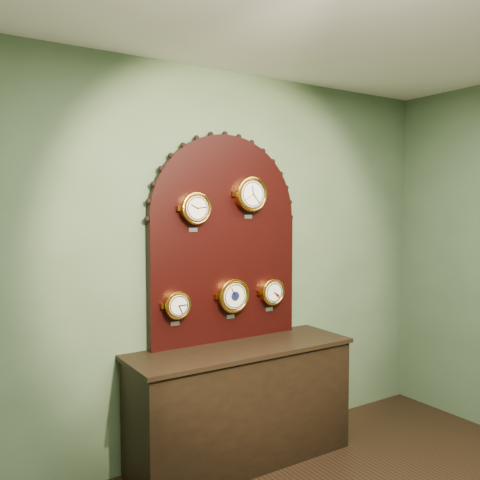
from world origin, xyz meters
TOP-DOWN VIEW (x-y plane):
  - wall_back at (0.00, 2.50)m, footprint 4.00×0.00m
  - shop_counter at (0.00, 2.23)m, footprint 1.60×0.50m
  - display_board at (0.00, 2.45)m, footprint 1.26×0.06m
  - roman_clock at (-0.28, 2.38)m, footprint 0.23×0.08m
  - arabic_clock at (0.18, 2.38)m, footprint 0.26×0.08m
  - hygrometer at (-0.42, 2.38)m, footprint 0.19×0.08m
  - barometer at (0.02, 2.38)m, footprint 0.25×0.08m
  - tide_clock at (0.37, 2.38)m, footprint 0.20×0.08m

SIDE VIEW (x-z plane):
  - shop_counter at x=0.00m, z-range 0.00..0.80m
  - hygrometer at x=-0.42m, z-range 1.02..1.27m
  - tide_clock at x=0.37m, z-range 1.03..1.29m
  - barometer at x=0.02m, z-range 1.02..1.32m
  - wall_back at x=0.00m, z-range -0.60..3.40m
  - display_board at x=0.00m, z-range 0.86..2.39m
  - roman_clock at x=-0.28m, z-range 1.66..1.94m
  - arabic_clock at x=0.18m, z-range 1.75..2.06m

